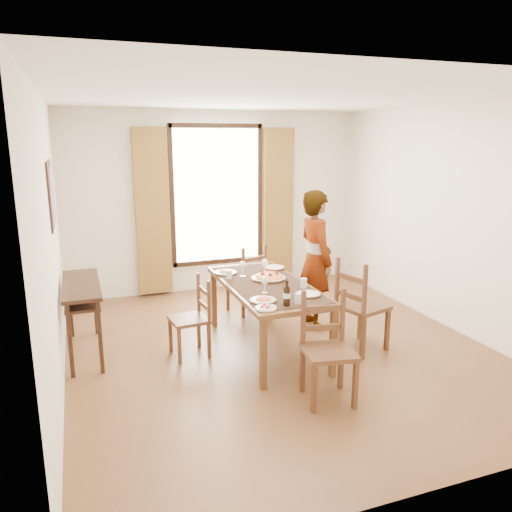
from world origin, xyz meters
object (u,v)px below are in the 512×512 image
object	(u,v)px
console_table	(82,293)
dining_table	(266,289)
man	(316,260)
pasta_platter	(269,275)

from	to	relation	value
console_table	dining_table	size ratio (longest dim) A/B	0.65
dining_table	man	bearing A→B (deg)	28.81
console_table	pasta_platter	size ratio (longest dim) A/B	3.00
dining_table	man	world-z (taller)	man
console_table	pasta_platter	world-z (taller)	pasta_platter
console_table	pasta_platter	distance (m)	2.03
man	pasta_platter	world-z (taller)	man
dining_table	pasta_platter	xyz separation A→B (m)	(0.08, 0.13, 0.12)
console_table	man	size ratio (longest dim) A/B	0.71
console_table	man	world-z (taller)	man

